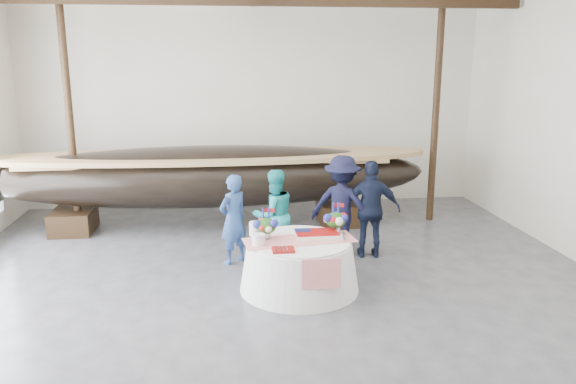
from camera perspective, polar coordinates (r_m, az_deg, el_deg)
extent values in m
cube|color=#3D3D42|center=(7.33, -0.42, -12.97)|extent=(10.00, 12.00, 0.01)
cube|color=silver|center=(12.58, -3.48, 8.87)|extent=(10.00, 0.02, 4.50)
cube|color=black|center=(10.59, -2.98, 18.83)|extent=(9.80, 0.12, 0.18)
cylinder|color=black|center=(11.14, -21.34, 7.37)|extent=(0.14, 0.14, 4.50)
cylinder|color=black|center=(11.59, 14.79, 8.05)|extent=(0.14, 0.14, 4.50)
cube|color=black|center=(11.54, -20.94, -2.74)|extent=(0.75, 0.97, 0.43)
cube|color=black|center=(11.40, 5.08, -2.06)|extent=(0.75, 0.97, 0.43)
ellipsoid|color=black|center=(10.98, -8.15, 1.59)|extent=(8.60, 1.72, 1.18)
cube|color=#9E7A4C|center=(10.92, -8.20, 3.24)|extent=(6.88, 1.13, 0.06)
cone|color=white|center=(8.13, 1.17, -7.49)|extent=(1.72, 1.72, 0.71)
cylinder|color=white|center=(8.01, 1.18, -5.05)|extent=(1.45, 1.45, 0.04)
cube|color=red|center=(8.00, 1.18, -4.90)|extent=(1.64, 0.74, 0.01)
cube|color=white|center=(8.13, 2.90, -4.37)|extent=(0.60, 0.40, 0.07)
cylinder|color=white|center=(7.78, -3.01, -4.86)|extent=(0.18, 0.18, 0.16)
cylinder|color=white|center=(8.22, -3.35, -3.72)|extent=(0.18, 0.18, 0.19)
cube|color=maroon|center=(7.57, -0.49, -5.89)|extent=(0.30, 0.24, 0.03)
cone|color=silver|center=(7.97, 5.57, -4.60)|extent=(0.09, 0.09, 0.12)
imported|color=navy|center=(9.07, -5.59, -2.77)|extent=(0.64, 0.61, 1.47)
imported|color=teal|center=(9.19, -1.44, -2.34)|extent=(0.88, 0.78, 1.51)
imported|color=black|center=(9.45, 5.52, -1.38)|extent=(1.27, 1.07, 1.70)
imported|color=black|center=(9.39, 8.45, -1.75)|extent=(1.01, 0.54, 1.64)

